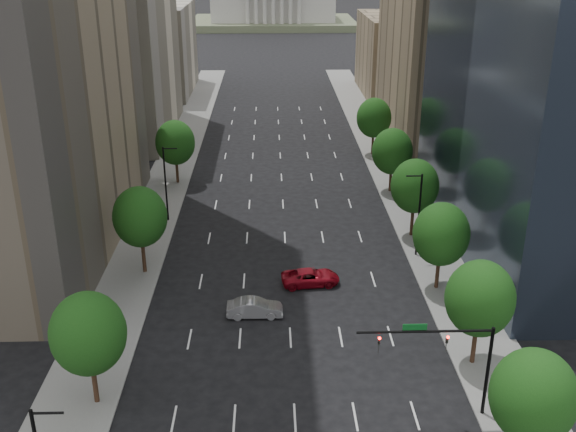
{
  "coord_description": "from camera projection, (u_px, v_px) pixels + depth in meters",
  "views": [
    {
      "loc": [
        -1.49,
        -7.11,
        30.59
      ],
      "look_at": [
        -0.01,
        46.97,
        8.0
      ],
      "focal_mm": 41.7,
      "sensor_mm": 36.0,
      "label": 1
    }
  ],
  "objects": [
    {
      "name": "tree_right_1",
      "position": [
        480.0,
        299.0,
        49.73
      ],
      "size": [
        5.2,
        5.2,
        8.75
      ],
      "color": "#382316",
      "rests_on": "ground"
    },
    {
      "name": "midrise_cream_left",
      "position": [
        121.0,
        27.0,
        106.02
      ],
      "size": [
        14.0,
        30.0,
        35.0
      ],
      "primitive_type": "cube",
      "color": "beige",
      "rests_on": "ground"
    },
    {
      "name": "capitol",
      "position": [
        273.0,
        2.0,
        245.42
      ],
      "size": [
        60.0,
        40.0,
        35.2
      ],
      "color": "#596647",
      "rests_on": "ground"
    },
    {
      "name": "filler_right",
      "position": [
        397.0,
        55.0,
        138.62
      ],
      "size": [
        14.0,
        26.0,
        16.0
      ],
      "primitive_type": "cube",
      "color": "#8C7759",
      "rests_on": "ground"
    },
    {
      "name": "tree_left_1",
      "position": [
        140.0,
        217.0,
        63.7
      ],
      "size": [
        5.2,
        5.2,
        8.97
      ],
      "color": "#382316",
      "rests_on": "ground"
    },
    {
      "name": "tree_right_2",
      "position": [
        441.0,
        234.0,
        60.86
      ],
      "size": [
        5.2,
        5.2,
        8.61
      ],
      "color": "#382316",
      "rests_on": "ground"
    },
    {
      "name": "sidewalk_left",
      "position": [
        144.0,
        238.0,
        73.31
      ],
      "size": [
        6.0,
        200.0,
        0.15
      ],
      "primitive_type": "cube",
      "color": "slate",
      "rests_on": "ground"
    },
    {
      "name": "foothills",
      "position": [
        310.0,
        22.0,
        586.72
      ],
      "size": [
        720.0,
        413.0,
        263.0
      ],
      "color": "olive",
      "rests_on": "ground"
    },
    {
      "name": "tree_right_5",
      "position": [
        374.0,
        118.0,
        99.54
      ],
      "size": [
        5.2,
        5.2,
        8.75
      ],
      "color": "#382316",
      "rests_on": "ground"
    },
    {
      "name": "traffic_signal",
      "position": [
        454.0,
        352.0,
        44.33
      ],
      "size": [
        9.12,
        0.4,
        7.38
      ],
      "color": "black",
      "rests_on": "ground"
    },
    {
      "name": "streetlight_rn",
      "position": [
        418.0,
        213.0,
        67.59
      ],
      "size": [
        1.7,
        0.2,
        9.0
      ],
      "color": "black",
      "rests_on": "ground"
    },
    {
      "name": "tree_right_4",
      "position": [
        392.0,
        151.0,
        84.89
      ],
      "size": [
        5.2,
        5.2,
        8.46
      ],
      "color": "#382316",
      "rests_on": "ground"
    },
    {
      "name": "tree_left_2",
      "position": [
        175.0,
        143.0,
        87.79
      ],
      "size": [
        5.2,
        5.2,
        8.68
      ],
      "color": "#382316",
      "rests_on": "ground"
    },
    {
      "name": "tree_right_3",
      "position": [
        415.0,
        186.0,
        71.81
      ],
      "size": [
        5.2,
        5.2,
        8.89
      ],
      "color": "#382316",
      "rests_on": "ground"
    },
    {
      "name": "sidewalk_right",
      "position": [
        424.0,
        235.0,
        74.09
      ],
      "size": [
        6.0,
        200.0,
        0.15
      ],
      "primitive_type": "cube",
      "color": "slate",
      "rests_on": "ground"
    },
    {
      "name": "streetlight_ln",
      "position": [
        166.0,
        182.0,
        76.14
      ],
      "size": [
        1.7,
        0.2,
        9.0
      ],
      "color": "black",
      "rests_on": "ground"
    },
    {
      "name": "parking_tan_right",
      "position": [
        437.0,
        44.0,
        105.48
      ],
      "size": [
        14.0,
        30.0,
        30.0
      ],
      "primitive_type": "cube",
      "color": "#8C7759",
      "rests_on": "ground"
    },
    {
      "name": "car_red_far",
      "position": [
        311.0,
        277.0,
        63.47
      ],
      "size": [
        5.79,
        3.18,
        1.54
      ],
      "primitive_type": "imported",
      "rotation": [
        0.0,
        0.0,
        1.69
      ],
      "color": "maroon",
      "rests_on": "ground"
    },
    {
      "name": "filler_left",
      "position": [
        157.0,
        49.0,
        139.73
      ],
      "size": [
        14.0,
        26.0,
        18.0
      ],
      "primitive_type": "cube",
      "color": "beige",
      "rests_on": "ground"
    },
    {
      "name": "car_silver",
      "position": [
        255.0,
        308.0,
        58.11
      ],
      "size": [
        4.92,
        1.77,
        1.61
      ],
      "primitive_type": "imported",
      "rotation": [
        0.0,
        0.0,
        1.58
      ],
      "color": "gray",
      "rests_on": "ground"
    },
    {
      "name": "tree_right_0",
      "position": [
        533.0,
        396.0,
        39.72
      ],
      "size": [
        5.2,
        5.2,
        8.39
      ],
      "color": "#382316",
      "rests_on": "ground"
    },
    {
      "name": "tree_left_0",
      "position": [
        88.0,
        334.0,
        45.33
      ],
      "size": [
        5.2,
        5.2,
        8.75
      ],
      "color": "#382316",
      "rests_on": "ground"
    }
  ]
}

